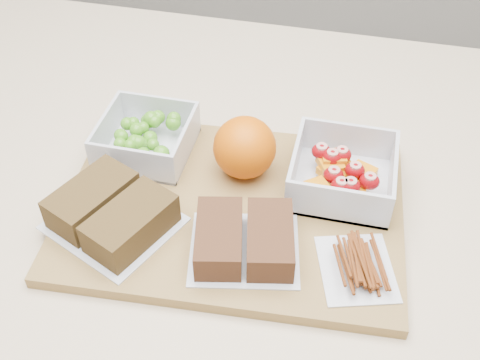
{
  "coord_description": "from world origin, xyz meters",
  "views": [
    {
      "loc": [
        0.12,
        -0.52,
        1.46
      ],
      "look_at": [
        -0.0,
        0.01,
        0.93
      ],
      "focal_mm": 45.0,
      "sensor_mm": 36.0,
      "label": 1
    }
  ],
  "objects_px": {
    "fruit_container": "(342,174)",
    "pretzel_bag": "(357,263)",
    "cutting_board": "(233,209)",
    "sandwich_bag_left": "(112,212)",
    "orange": "(245,148)",
    "grape_container": "(147,138)",
    "sandwich_bag_center": "(244,239)"
  },
  "relations": [
    {
      "from": "orange",
      "to": "sandwich_bag_center",
      "type": "distance_m",
      "value": 0.14
    },
    {
      "from": "cutting_board",
      "to": "pretzel_bag",
      "type": "distance_m",
      "value": 0.17
    },
    {
      "from": "grape_container",
      "to": "pretzel_bag",
      "type": "height_order",
      "value": "grape_container"
    },
    {
      "from": "cutting_board",
      "to": "fruit_container",
      "type": "xyz_separation_m",
      "value": [
        0.13,
        0.06,
        0.03
      ]
    },
    {
      "from": "sandwich_bag_left",
      "to": "sandwich_bag_center",
      "type": "xyz_separation_m",
      "value": [
        0.16,
        -0.0,
        -0.0
      ]
    },
    {
      "from": "pretzel_bag",
      "to": "cutting_board",
      "type": "bearing_deg",
      "value": 157.44
    },
    {
      "from": "sandwich_bag_center",
      "to": "pretzel_bag",
      "type": "bearing_deg",
      "value": 0.6
    },
    {
      "from": "grape_container",
      "to": "fruit_container",
      "type": "distance_m",
      "value": 0.26
    },
    {
      "from": "cutting_board",
      "to": "sandwich_bag_left",
      "type": "height_order",
      "value": "sandwich_bag_left"
    },
    {
      "from": "fruit_container",
      "to": "pretzel_bag",
      "type": "height_order",
      "value": "fruit_container"
    },
    {
      "from": "orange",
      "to": "sandwich_bag_center",
      "type": "xyz_separation_m",
      "value": [
        0.03,
        -0.13,
        -0.02
      ]
    },
    {
      "from": "grape_container",
      "to": "sandwich_bag_left",
      "type": "relative_size",
      "value": 0.66
    },
    {
      "from": "cutting_board",
      "to": "pretzel_bag",
      "type": "xyz_separation_m",
      "value": [
        0.16,
        -0.07,
        0.02
      ]
    },
    {
      "from": "pretzel_bag",
      "to": "fruit_container",
      "type": "bearing_deg",
      "value": 104.1
    },
    {
      "from": "sandwich_bag_left",
      "to": "pretzel_bag",
      "type": "xyz_separation_m",
      "value": [
        0.29,
        -0.0,
        -0.01
      ]
    },
    {
      "from": "sandwich_bag_left",
      "to": "pretzel_bag",
      "type": "height_order",
      "value": "sandwich_bag_left"
    },
    {
      "from": "grape_container",
      "to": "sandwich_bag_left",
      "type": "bearing_deg",
      "value": -88.09
    },
    {
      "from": "sandwich_bag_center",
      "to": "pretzel_bag",
      "type": "distance_m",
      "value": 0.13
    },
    {
      "from": "fruit_container",
      "to": "orange",
      "type": "height_order",
      "value": "orange"
    },
    {
      "from": "fruit_container",
      "to": "orange",
      "type": "relative_size",
      "value": 1.56
    },
    {
      "from": "fruit_container",
      "to": "pretzel_bag",
      "type": "distance_m",
      "value": 0.13
    },
    {
      "from": "fruit_container",
      "to": "orange",
      "type": "xyz_separation_m",
      "value": [
        -0.13,
        0.0,
        0.02
      ]
    },
    {
      "from": "cutting_board",
      "to": "grape_container",
      "type": "bearing_deg",
      "value": 147.3
    },
    {
      "from": "orange",
      "to": "sandwich_bag_left",
      "type": "height_order",
      "value": "orange"
    },
    {
      "from": "sandwich_bag_left",
      "to": "sandwich_bag_center",
      "type": "distance_m",
      "value": 0.16
    },
    {
      "from": "pretzel_bag",
      "to": "sandwich_bag_left",
      "type": "bearing_deg",
      "value": 179.53
    },
    {
      "from": "grape_container",
      "to": "sandwich_bag_center",
      "type": "bearing_deg",
      "value": -40.42
    },
    {
      "from": "grape_container",
      "to": "sandwich_bag_center",
      "type": "xyz_separation_m",
      "value": [
        0.17,
        -0.14,
        -0.0
      ]
    },
    {
      "from": "sandwich_bag_center",
      "to": "cutting_board",
      "type": "bearing_deg",
      "value": 114.21
    },
    {
      "from": "grape_container",
      "to": "orange",
      "type": "distance_m",
      "value": 0.14
    },
    {
      "from": "fruit_container",
      "to": "sandwich_bag_center",
      "type": "bearing_deg",
      "value": -126.42
    },
    {
      "from": "cutting_board",
      "to": "orange",
      "type": "distance_m",
      "value": 0.08
    }
  ]
}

